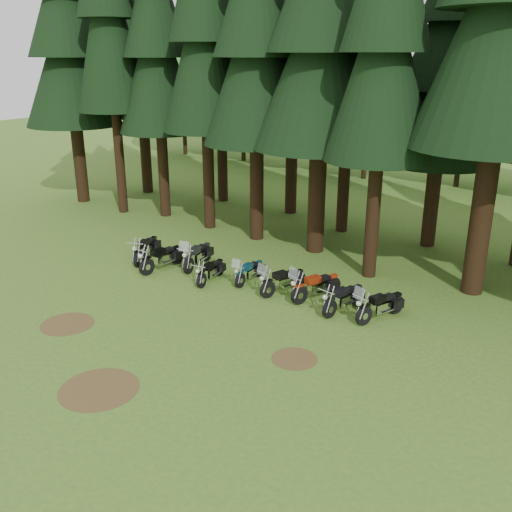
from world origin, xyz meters
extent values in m
plane|color=#3E6422|center=(0.00, 0.00, 0.00)|extent=(120.00, 120.00, 0.00)
cylinder|color=black|center=(-16.20, 9.28, 2.76)|extent=(0.73, 0.73, 5.51)
cone|color=black|center=(-16.20, 9.28, 8.04)|extent=(5.49, 5.49, 6.89)
cone|color=black|center=(-16.20, 9.28, 11.29)|extent=(4.39, 4.39, 5.82)
cylinder|color=black|center=(-12.29, 8.98, 3.39)|extent=(0.52, 0.52, 6.77)
cone|color=black|center=(-12.29, 8.98, 9.88)|extent=(3.92, 3.92, 8.47)
cylinder|color=black|center=(-9.78, 9.82, 2.76)|extent=(0.58, 0.58, 5.53)
cone|color=black|center=(-9.78, 9.82, 8.06)|extent=(4.32, 4.32, 6.91)
cylinder|color=black|center=(-6.29, 9.51, 2.99)|extent=(0.58, 0.58, 5.99)
cone|color=black|center=(-6.29, 9.51, 8.73)|extent=(4.32, 4.32, 7.49)
cylinder|color=black|center=(-3.21, 9.40, 2.78)|extent=(0.66, 0.66, 5.57)
cone|color=black|center=(-3.21, 9.40, 8.12)|extent=(4.95, 4.95, 6.96)
cylinder|color=black|center=(0.07, 9.44, 2.85)|extent=(0.77, 0.77, 5.70)
cone|color=black|center=(0.07, 9.44, 8.31)|extent=(5.81, 5.81, 7.12)
cylinder|color=black|center=(3.43, 8.02, 2.85)|extent=(0.55, 0.55, 5.71)
cone|color=black|center=(3.43, 8.02, 8.32)|extent=(4.15, 4.15, 7.14)
cylinder|color=black|center=(7.37, 8.76, 3.31)|extent=(0.80, 0.80, 6.62)
cone|color=black|center=(7.37, 8.76, 9.65)|extent=(5.98, 5.98, 8.27)
cylinder|color=black|center=(-14.68, 13.25, 2.93)|extent=(0.67, 0.67, 5.87)
cone|color=black|center=(-14.68, 13.25, 8.55)|extent=(5.00, 5.00, 7.33)
cylinder|color=black|center=(-9.26, 14.35, 2.76)|extent=(0.60, 0.60, 5.53)
cone|color=black|center=(-9.26, 14.35, 8.06)|extent=(4.52, 4.52, 6.91)
cone|color=black|center=(-9.26, 14.35, 11.32)|extent=(3.62, 3.62, 5.83)
cylinder|color=black|center=(-4.38, 14.40, 2.78)|extent=(0.65, 0.65, 5.55)
cone|color=black|center=(-4.38, 14.40, 8.10)|extent=(4.85, 4.85, 6.94)
cylinder|color=black|center=(-0.37, 12.94, 2.76)|extent=(0.58, 0.58, 5.52)
cone|color=black|center=(-0.37, 12.94, 8.05)|extent=(4.35, 4.35, 6.90)
cylinder|color=black|center=(4.04, 13.25, 2.35)|extent=(0.66, 0.66, 4.70)
cone|color=black|center=(4.04, 13.25, 6.85)|extent=(4.94, 4.94, 5.87)
cone|color=black|center=(4.04, 13.25, 9.62)|extent=(3.95, 3.95, 4.96)
cylinder|color=black|center=(-22.46, 25.50, 1.67)|extent=(0.36, 0.36, 3.33)
sphere|color=#296B20|center=(-22.46, 25.50, 6.11)|extent=(7.78, 7.78, 7.78)
sphere|color=#296B20|center=(-21.12, 24.61, 5.33)|extent=(5.55, 5.55, 5.55)
cylinder|color=black|center=(-16.34, 26.00, 1.65)|extent=(0.36, 0.36, 3.29)
sphere|color=#296B20|center=(-16.34, 26.00, 6.04)|extent=(7.69, 7.69, 7.69)
sphere|color=#296B20|center=(-15.02, 25.12, 5.27)|extent=(5.49, 5.49, 5.49)
cylinder|color=black|center=(-10.73, 24.98, 1.40)|extent=(0.36, 0.36, 2.80)
sphere|color=#296B20|center=(-10.73, 24.98, 5.13)|extent=(6.53, 6.53, 6.53)
sphere|color=#296B20|center=(-9.61, 24.23, 4.48)|extent=(4.67, 4.67, 4.67)
cylinder|color=black|center=(-4.99, 25.31, 1.27)|extent=(0.36, 0.36, 2.55)
sphere|color=#296B20|center=(-4.99, 25.31, 4.67)|extent=(5.95, 5.95, 5.95)
sphere|color=#296B20|center=(-3.97, 24.63, 4.08)|extent=(4.25, 4.25, 4.25)
cylinder|color=black|center=(1.32, 26.50, 1.23)|extent=(0.36, 0.36, 2.47)
sphere|color=#296B20|center=(1.32, 26.50, 4.53)|extent=(5.76, 5.76, 5.76)
sphere|color=#296B20|center=(2.30, 25.84, 3.95)|extent=(4.12, 4.12, 4.12)
cylinder|color=#4C3D1E|center=(-3.00, -2.00, 0.01)|extent=(1.80, 1.80, 0.01)
cylinder|color=#4C3D1E|center=(4.50, 0.50, 0.01)|extent=(1.40, 1.40, 0.01)
cylinder|color=#4C3D1E|center=(1.00, -4.00, 0.01)|extent=(2.20, 2.20, 0.01)
cylinder|color=black|center=(-5.04, 3.24, 0.35)|extent=(0.40, 0.71, 0.71)
cylinder|color=black|center=(-5.66, 4.78, 0.35)|extent=(0.40, 0.71, 0.71)
cube|color=silver|center=(-5.37, 4.06, 0.45)|extent=(0.56, 0.81, 0.36)
cube|color=black|center=(-5.28, 3.83, 0.84)|extent=(0.52, 0.67, 0.26)
cube|color=black|center=(-5.46, 4.29, 0.79)|extent=(0.52, 0.67, 0.13)
cylinder|color=black|center=(-4.06, 2.78, 0.35)|extent=(0.20, 0.71, 0.71)
cylinder|color=black|center=(-3.94, 4.43, 0.35)|extent=(0.20, 0.71, 0.71)
cube|color=silver|center=(-3.99, 3.66, 0.45)|extent=(0.35, 0.77, 0.36)
cube|color=black|center=(-4.01, 3.42, 0.83)|extent=(0.36, 0.61, 0.26)
cube|color=black|center=(-3.98, 3.91, 0.79)|extent=(0.36, 0.61, 0.13)
cylinder|color=black|center=(-2.77, 3.90, 0.35)|extent=(0.30, 0.71, 0.70)
cylinder|color=black|center=(-3.14, 5.50, 0.35)|extent=(0.30, 0.71, 0.70)
cube|color=silver|center=(-2.97, 4.75, 0.44)|extent=(0.46, 0.79, 0.36)
cube|color=black|center=(-2.91, 4.52, 0.82)|extent=(0.44, 0.64, 0.25)
cube|color=black|center=(-3.03, 4.99, 0.78)|extent=(0.44, 0.64, 0.13)
cube|color=silver|center=(-2.70, 3.60, 1.29)|extent=(0.46, 0.23, 0.42)
cylinder|color=black|center=(-1.36, 3.07, 0.30)|extent=(0.22, 0.61, 0.60)
cylinder|color=black|center=(-1.57, 4.45, 0.30)|extent=(0.22, 0.61, 0.60)
cube|color=silver|center=(-1.47, 3.80, 0.38)|extent=(0.35, 0.67, 0.31)
cube|color=black|center=(-1.44, 3.60, 0.71)|extent=(0.35, 0.53, 0.22)
cube|color=black|center=(-1.50, 4.01, 0.67)|extent=(0.35, 0.53, 0.11)
cylinder|color=black|center=(-0.13, 3.95, 0.29)|extent=(0.16, 0.59, 0.59)
cylinder|color=black|center=(-0.20, 5.32, 0.29)|extent=(0.16, 0.59, 0.59)
cube|color=silver|center=(-0.17, 4.68, 0.37)|extent=(0.28, 0.63, 0.30)
cube|color=navy|center=(-0.16, 4.47, 0.69)|extent=(0.29, 0.50, 0.21)
cube|color=black|center=(-0.18, 4.88, 0.66)|extent=(0.29, 0.50, 0.11)
cube|color=silver|center=(-0.12, 3.68, 1.08)|extent=(0.38, 0.13, 0.35)
cylinder|color=black|center=(1.29, 3.76, 0.33)|extent=(0.33, 0.67, 0.65)
cylinder|color=black|center=(1.75, 5.23, 0.33)|extent=(0.33, 0.67, 0.65)
cube|color=silver|center=(1.54, 4.54, 0.42)|extent=(0.47, 0.74, 0.34)
cube|color=black|center=(1.47, 4.33, 0.77)|extent=(0.45, 0.61, 0.24)
cube|color=black|center=(1.60, 4.76, 0.73)|extent=(0.45, 0.61, 0.12)
cube|color=silver|center=(1.21, 3.48, 1.21)|extent=(0.43, 0.24, 0.39)
cylinder|color=black|center=(2.56, 3.96, 0.34)|extent=(0.38, 0.69, 0.69)
cylinder|color=black|center=(3.12, 5.47, 0.34)|extent=(0.38, 0.69, 0.69)
cube|color=silver|center=(2.86, 4.77, 0.44)|extent=(0.53, 0.78, 0.35)
cube|color=#B23110|center=(2.77, 4.54, 0.81)|extent=(0.49, 0.64, 0.25)
cube|color=black|center=(2.94, 4.99, 0.77)|extent=(0.49, 0.64, 0.12)
cube|color=silver|center=(2.45, 3.67, 1.27)|extent=(0.46, 0.27, 0.41)
cylinder|color=black|center=(3.99, 3.61, 0.33)|extent=(0.26, 0.67, 0.66)
cylinder|color=black|center=(4.29, 5.13, 0.33)|extent=(0.26, 0.67, 0.66)
cube|color=silver|center=(4.15, 4.42, 0.42)|extent=(0.41, 0.74, 0.34)
cube|color=black|center=(4.11, 4.19, 0.78)|extent=(0.40, 0.60, 0.24)
cube|color=black|center=(4.20, 4.64, 0.74)|extent=(0.40, 0.60, 0.12)
cylinder|color=black|center=(5.20, 3.79, 0.33)|extent=(0.36, 0.68, 0.67)
cylinder|color=black|center=(5.73, 5.26, 0.33)|extent=(0.36, 0.68, 0.67)
cube|color=silver|center=(5.49, 4.57, 0.43)|extent=(0.51, 0.76, 0.34)
cube|color=black|center=(5.41, 4.35, 0.79)|extent=(0.47, 0.63, 0.24)
cube|color=black|center=(5.57, 4.79, 0.75)|extent=(0.47, 0.63, 0.12)
cube|color=silver|center=(5.10, 3.50, 1.24)|extent=(0.44, 0.26, 0.40)
camera|label=1|loc=(12.29, -12.45, 8.74)|focal=40.00mm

